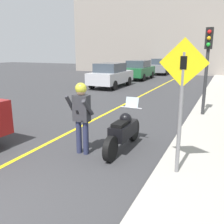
% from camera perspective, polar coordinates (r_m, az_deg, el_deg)
% --- Properties ---
extents(road_center_line, '(0.12, 36.00, 0.01)m').
position_cam_1_polar(road_center_line, '(9.55, -3.57, -1.47)').
color(road_center_line, yellow).
rests_on(road_center_line, ground).
extents(building_backdrop, '(28.00, 1.20, 8.86)m').
position_cam_1_polar(building_backdrop, '(28.42, 17.86, 17.10)').
color(building_backdrop, gray).
rests_on(building_backdrop, ground).
extents(motorcycle, '(0.62, 2.18, 1.29)m').
position_cam_1_polar(motorcycle, '(6.48, 2.65, -4.39)').
color(motorcycle, black).
rests_on(motorcycle, ground).
extents(person_biker, '(0.59, 0.48, 1.79)m').
position_cam_1_polar(person_biker, '(6.09, -7.01, 0.28)').
color(person_biker, '#282D4C').
rests_on(person_biker, ground).
extents(crossing_sign, '(0.91, 0.08, 2.65)m').
position_cam_1_polar(crossing_sign, '(4.92, 15.62, 3.77)').
color(crossing_sign, slate).
rests_on(crossing_sign, sidewalk_curb).
extents(traffic_light, '(0.26, 0.30, 3.22)m').
position_cam_1_polar(traffic_light, '(10.03, 21.02, 12.11)').
color(traffic_light, '#2D2D30').
rests_on(traffic_light, sidewalk_curb).
extents(parked_car_silver, '(1.88, 4.20, 1.68)m').
position_cam_1_polar(parked_car_silver, '(17.71, -0.26, 8.47)').
color(parked_car_silver, black).
rests_on(parked_car_silver, ground).
extents(parked_car_green, '(1.88, 4.20, 1.68)m').
position_cam_1_polar(parked_car_green, '(22.68, 6.16, 9.58)').
color(parked_car_green, black).
rests_on(parked_car_green, ground).
extents(parked_car_grey, '(1.88, 4.20, 1.68)m').
position_cam_1_polar(parked_car_grey, '(27.96, 11.18, 10.21)').
color(parked_car_grey, black).
rests_on(parked_car_grey, ground).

